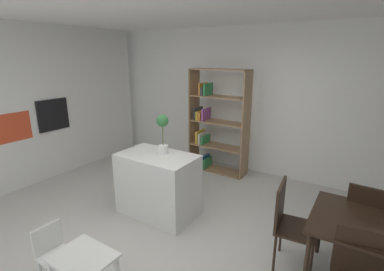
{
  "coord_description": "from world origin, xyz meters",
  "views": [
    {
      "loc": [
        1.86,
        -2.41,
        2.21
      ],
      "look_at": [
        -0.18,
        0.75,
        1.13
      ],
      "focal_mm": 26.28,
      "sensor_mm": 36.0,
      "label": 1
    }
  ],
  "objects": [
    {
      "name": "back_partition",
      "position": [
        0.0,
        2.64,
        1.37
      ],
      "size": [
        7.41,
        0.06,
        2.74
      ],
      "primitive_type": "cube",
      "color": "white",
      "rests_on": "ground_plane"
    },
    {
      "name": "ground_plane",
      "position": [
        0.0,
        0.0,
        0.0
      ],
      "size": [
        10.21,
        10.21,
        0.0
      ],
      "primitive_type": "plane",
      "color": "beige"
    },
    {
      "name": "built_in_oven",
      "position": [
        -2.97,
        0.42,
        1.17
      ],
      "size": [
        0.06,
        0.57,
        0.56
      ],
      "color": "black",
      "rests_on": "ground_plane"
    },
    {
      "name": "dining_table",
      "position": [
        2.02,
        0.32,
        0.67
      ],
      "size": [
        1.0,
        0.89,
        0.75
      ],
      "color": "black",
      "rests_on": "ground_plane"
    },
    {
      "name": "child_chair_left",
      "position": [
        -0.55,
        -1.18,
        0.35
      ],
      "size": [
        0.3,
        0.3,
        0.62
      ],
      "rotation": [
        0.0,
        0.0,
        1.55
      ],
      "color": "silver",
      "rests_on": "ground_plane"
    },
    {
      "name": "tall_cabinet_run_left",
      "position": [
        -3.32,
        0.0,
        1.37
      ],
      "size": [
        0.66,
        4.8,
        2.74
      ],
      "primitive_type": "cube",
      "color": "silver",
      "rests_on": "ground_plane"
    },
    {
      "name": "kitchen_island",
      "position": [
        -0.51,
        0.38,
        0.45
      ],
      "size": [
        1.08,
        0.65,
        0.89
      ],
      "primitive_type": "cube",
      "color": "silver",
      "rests_on": "ground_plane"
    },
    {
      "name": "dining_chair_island_side",
      "position": [
        1.3,
        0.31,
        0.56
      ],
      "size": [
        0.45,
        0.48,
        0.94
      ],
      "rotation": [
        0.0,
        0.0,
        1.68
      ],
      "color": "black",
      "rests_on": "ground_plane"
    },
    {
      "name": "potted_plant_on_island",
      "position": [
        -0.48,
        0.48,
        1.23
      ],
      "size": [
        0.17,
        0.17,
        0.55
      ],
      "color": "white",
      "rests_on": "kitchen_island"
    },
    {
      "name": "child_table",
      "position": [
        -0.08,
        -1.19,
        0.41
      ],
      "size": [
        0.53,
        0.43,
        0.51
      ],
      "color": "white",
      "rests_on": "ground_plane"
    },
    {
      "name": "open_bookshelf",
      "position": [
        -0.63,
        2.23,
        0.95
      ],
      "size": [
        1.13,
        0.38,
        1.97
      ],
      "color": "#997551",
      "rests_on": "ground_plane"
    },
    {
      "name": "dining_chair_far",
      "position": [
        2.01,
        0.79,
        0.56
      ],
      "size": [
        0.46,
        0.45,
        0.94
      ],
      "rotation": [
        0.0,
        0.0,
        3.07
      ],
      "color": "black",
      "rests_on": "ground_plane"
    }
  ]
}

